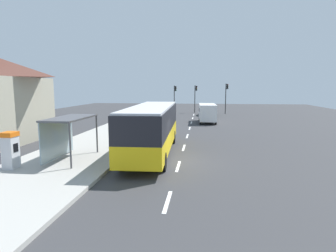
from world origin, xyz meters
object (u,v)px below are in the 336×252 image
Objects in this scene: recycling_bin_orange at (121,140)px; recycling_bin_blue at (123,139)px; sedan_near at (207,110)px; traffic_light_near_side at (226,94)px; traffic_light_median at (196,94)px; bus_shelter at (66,127)px; ticket_machine at (10,150)px; traffic_light_far_side at (175,95)px; white_van at (207,112)px; bus at (152,127)px.

recycling_bin_orange is 0.70m from recycling_bin_blue.
traffic_light_near_side is (3.20, 2.74, 2.53)m from sedan_near.
bus_shelter is (-6.82, -33.89, -1.04)m from traffic_light_median.
traffic_light_far_side is at bearing 81.54° from ticket_machine.
traffic_light_median is at bearing 81.12° from recycling_bin_blue.
recycling_bin_orange is 0.20× the size of traffic_light_median.
traffic_light_median is at bearing 97.39° from white_van.
traffic_light_near_side is 5.34m from traffic_light_median.
bus reaches higher than white_van.
bus_shelter is at bearing -116.54° from recycling_bin_blue.
sedan_near is 0.89× the size of traffic_light_near_side.
white_van is 21.83m from bus_shelter.
recycling_bin_blue is 0.19× the size of traffic_light_near_side.
traffic_light_far_side is (1.10, 29.36, 2.46)m from recycling_bin_orange.
traffic_light_far_side reaches higher than bus_shelter.
sedan_near is at bearing 75.49° from recycling_bin_blue.
traffic_light_near_side is at bearing 70.81° from recycling_bin_blue.
bus_shelter is (1.94, 2.28, 0.93)m from ticket_machine.
traffic_light_near_side is at bearing 71.24° from recycling_bin_orange.
white_van is 14.08m from traffic_light_median.
recycling_bin_blue is (0.00, 0.70, 0.00)m from recycling_bin_orange.
bus is 31.52m from traffic_light_median.
sedan_near is 4.65× the size of recycling_bin_orange.
sedan_near is (0.10, 9.50, -0.55)m from white_van.
sedan_near is 30.84m from bus_shelter.
sedan_near is at bearing 81.57° from bus.
recycling_bin_blue is 0.20× the size of traffic_light_far_side.
traffic_light_median reaches higher than bus_shelter.
recycling_bin_orange is at bearing -111.42° from white_van.
recycling_bin_orange is 29.49m from traffic_light_far_side.
recycling_bin_blue is at bearing -104.51° from sedan_near.
bus is 3.38m from recycling_bin_blue.
ticket_machine is 7.91m from recycling_bin_blue.
white_van is 14.19m from traffic_light_far_side.
bus_shelter is (-8.61, -20.05, 0.75)m from white_van.
ticket_machine reaches higher than recycling_bin_blue.
traffic_light_median is at bearing 113.59° from sedan_near.
white_van is 12.84m from traffic_light_near_side.
sedan_near is at bearing 89.40° from white_van.
bus is 2.38× the size of traffic_light_far_side.
recycling_bin_orange is (-6.50, -25.82, -0.14)m from sedan_near.
traffic_light_near_side is at bearing -17.43° from traffic_light_median.
traffic_light_far_side is 3.59m from traffic_light_median.
traffic_light_near_side reaches higher than ticket_machine.
white_van is 1.13× the size of traffic_light_far_side.
traffic_light_far_side is (-5.40, 3.54, 2.32)m from sedan_near.
recycling_bin_orange is at bearing 59.32° from bus_shelter.
bus is 30.72m from traffic_light_near_side.
recycling_bin_orange is 4.57m from bus_shelter.
traffic_light_near_side is 34.44m from bus_shelter.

